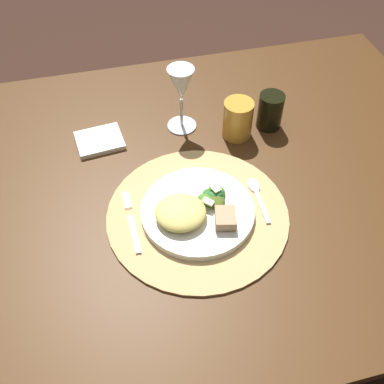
% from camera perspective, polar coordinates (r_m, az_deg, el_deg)
% --- Properties ---
extents(ground_plane, '(6.00, 6.00, 0.00)m').
position_cam_1_polar(ground_plane, '(1.64, -0.13, -16.22)').
color(ground_plane, '#372118').
extents(dining_table, '(1.39, 0.99, 0.74)m').
position_cam_1_polar(dining_table, '(1.12, -0.18, -3.05)').
color(dining_table, '#462810').
rests_on(dining_table, ground).
extents(placemat, '(0.39, 0.39, 0.01)m').
position_cam_1_polar(placemat, '(0.96, 0.72, -2.87)').
color(placemat, tan).
rests_on(placemat, dining_table).
extents(dinner_plate, '(0.24, 0.24, 0.02)m').
position_cam_1_polar(dinner_plate, '(0.95, 0.73, -2.44)').
color(dinner_plate, white).
rests_on(dinner_plate, placemat).
extents(pasta_serving, '(0.12, 0.12, 0.03)m').
position_cam_1_polar(pasta_serving, '(0.91, -1.45, -2.62)').
color(pasta_serving, '#E3CF68').
rests_on(pasta_serving, dinner_plate).
extents(salad_greens, '(0.08, 0.08, 0.03)m').
position_cam_1_polar(salad_greens, '(0.95, 2.77, -0.69)').
color(salad_greens, '#296912').
rests_on(salad_greens, dinner_plate).
extents(bread_piece, '(0.05, 0.06, 0.03)m').
position_cam_1_polar(bread_piece, '(0.91, 4.26, -3.38)').
color(bread_piece, tan).
rests_on(bread_piece, dinner_plate).
extents(fork, '(0.02, 0.16, 0.00)m').
position_cam_1_polar(fork, '(0.94, -7.62, -4.11)').
color(fork, silver).
rests_on(fork, placemat).
extents(spoon, '(0.03, 0.13, 0.01)m').
position_cam_1_polar(spoon, '(1.00, 8.21, -0.01)').
color(spoon, silver).
rests_on(spoon, placemat).
extents(napkin, '(0.12, 0.11, 0.01)m').
position_cam_1_polar(napkin, '(1.13, -11.69, 6.44)').
color(napkin, white).
rests_on(napkin, dining_table).
extents(wine_glass, '(0.07, 0.07, 0.17)m').
position_cam_1_polar(wine_glass, '(1.09, -1.41, 13.17)').
color(wine_glass, silver).
rests_on(wine_glass, dining_table).
extents(amber_tumbler, '(0.07, 0.07, 0.10)m').
position_cam_1_polar(amber_tumbler, '(1.11, 5.84, 9.20)').
color(amber_tumbler, gold).
rests_on(amber_tumbler, dining_table).
extents(dark_tumbler, '(0.06, 0.06, 0.09)m').
position_cam_1_polar(dark_tumbler, '(1.15, 9.93, 10.13)').
color(dark_tumbler, black).
rests_on(dark_tumbler, dining_table).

